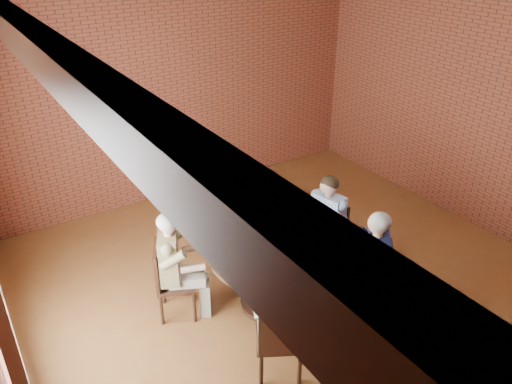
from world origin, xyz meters
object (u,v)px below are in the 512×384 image
chair_b (230,227)px  chair_d (280,339)px  diner_e (370,267)px  smartphone (309,264)px  chair_c (169,278)px  diner_d (279,319)px  diner_a (324,226)px  diner_b (232,220)px  chair_e (376,281)px  diner_c (175,266)px  dining_table (270,269)px  chair_a (328,234)px

chair_b → chair_d: size_ratio=0.95×
diner_e → smartphone: diner_e is taller
chair_c → diner_d: size_ratio=0.69×
diner_d → diner_e: bearing=-145.7°
smartphone → diner_d: bearing=-135.8°
diner_a → chair_c: diner_a is taller
diner_b → diner_e: diner_e is taller
chair_e → diner_e: bearing=-90.0°
chair_c → diner_e: (1.87, -1.26, 0.18)m
diner_c → chair_e: (1.86, -1.29, -0.15)m
dining_table → diner_c: diner_c is taller
chair_a → smartphone: bearing=-64.6°
dining_table → chair_d: bearing=-118.9°
diner_b → smartphone: (0.15, -1.42, 0.12)m
diner_a → smartphone: diner_a is taller
chair_d → diner_d: (0.04, 0.08, 0.16)m
diner_c → smartphone: size_ratio=9.97×
dining_table → chair_a: chair_a is taller
chair_a → diner_a: 0.18m
dining_table → chair_a: (1.07, 0.23, -0.02)m
chair_d → diner_e: diner_e is taller
diner_d → chair_c: bearing=-39.2°
diner_d → chair_e: size_ratio=1.41×
dining_table → diner_e: 1.13m
smartphone → diner_e: bearing=-20.0°
chair_c → diner_b: bearing=-40.5°
dining_table → diner_b: size_ratio=1.08×
diner_a → chair_d: bearing=-64.3°
chair_b → diner_b: 0.16m
chair_a → chair_d: bearing=-65.4°
chair_a → diner_a: diner_a is taller
chair_c → diner_d: 1.51m
chair_e → smartphone: (-0.66, 0.41, 0.23)m
chair_a → chair_c: bearing=-109.5°
smartphone → chair_c: bearing=155.5°
diner_b → chair_e: 2.00m
diner_b → chair_d: bearing=-102.5°
diner_a → smartphone: (-0.75, -0.62, 0.08)m
chair_a → diner_b: 1.26m
chair_d → smartphone: 0.98m
smartphone → chair_d: bearing=-133.3°
diner_c → diner_d: (0.48, -1.35, 0.01)m
chair_d → diner_d: 0.19m
chair_b → diner_e: bearing=-63.4°
diner_a → diner_b: 1.20m
chair_d → chair_e: size_ratio=0.98×
diner_a → diner_c: size_ratio=1.01×
diner_a → diner_c: bearing=-109.5°
diner_d → diner_e: 1.32m
diner_a → diner_c: diner_a is taller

